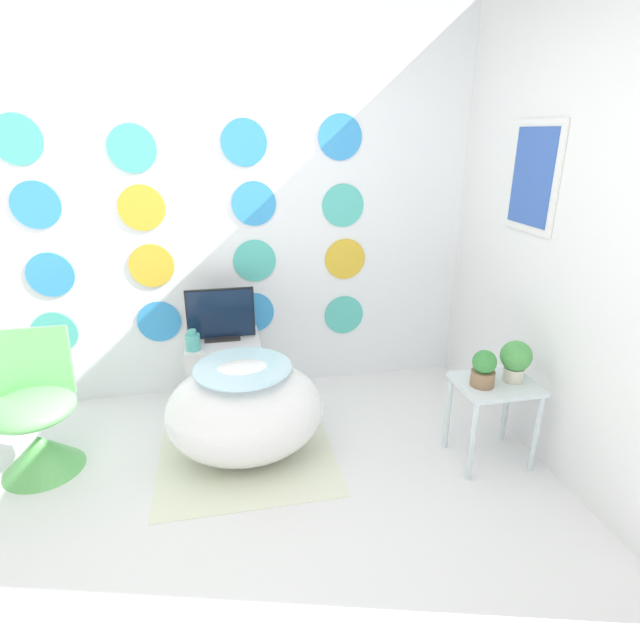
% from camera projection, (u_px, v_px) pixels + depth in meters
% --- Properties ---
extents(ground_plane, '(12.00, 12.00, 0.00)m').
position_uv_depth(ground_plane, '(215.00, 600.00, 2.03)').
color(ground_plane, white).
extents(wall_back_dotted, '(4.71, 0.05, 2.60)m').
position_uv_depth(wall_back_dotted, '(199.00, 211.00, 3.27)').
color(wall_back_dotted, white).
rests_on(wall_back_dotted, ground_plane).
extents(wall_right, '(0.06, 2.84, 2.60)m').
position_uv_depth(wall_right, '(541.00, 224.00, 2.76)').
color(wall_right, white).
rests_on(wall_right, ground_plane).
extents(rug, '(1.01, 0.81, 0.01)m').
position_uv_depth(rug, '(248.00, 462.00, 2.87)').
color(rug, silver).
rests_on(rug, ground_plane).
extents(bathtub, '(0.89, 0.66, 0.60)m').
position_uv_depth(bathtub, '(245.00, 412.00, 2.82)').
color(bathtub, white).
rests_on(bathtub, ground_plane).
extents(chair, '(0.45, 0.45, 0.78)m').
position_uv_depth(chair, '(37.00, 428.00, 2.74)').
color(chair, '#66C166').
rests_on(chair, ground_plane).
extents(tv_cabinet, '(0.49, 0.43, 0.49)m').
position_uv_depth(tv_cabinet, '(225.00, 371.00, 3.42)').
color(tv_cabinet, silver).
rests_on(tv_cabinet, ground_plane).
extents(tv, '(0.44, 0.12, 0.35)m').
position_uv_depth(tv, '(221.00, 317.00, 3.28)').
color(tv, black).
rests_on(tv, tv_cabinet).
extents(vase, '(0.09, 0.09, 0.13)m').
position_uv_depth(vase, '(193.00, 341.00, 3.15)').
color(vase, '#51B2AD').
rests_on(vase, tv_cabinet).
extents(side_table, '(0.43, 0.35, 0.50)m').
position_uv_depth(side_table, '(494.00, 398.00, 2.77)').
color(side_table, silver).
rests_on(side_table, ground_plane).
extents(potted_plant_left, '(0.13, 0.13, 0.20)m').
position_uv_depth(potted_plant_left, '(484.00, 368.00, 2.67)').
color(potted_plant_left, '#8C6B4C').
rests_on(potted_plant_left, side_table).
extents(potted_plant_right, '(0.17, 0.17, 0.23)m').
position_uv_depth(potted_plant_right, '(516.00, 359.00, 2.71)').
color(potted_plant_right, beige).
rests_on(potted_plant_right, side_table).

